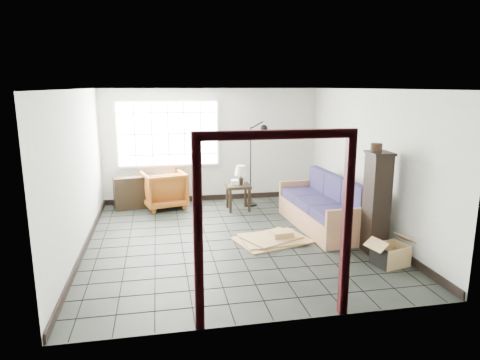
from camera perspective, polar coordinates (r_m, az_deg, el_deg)
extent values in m
plane|color=black|center=(7.62, -0.95, -7.92)|extent=(5.50, 5.50, 0.00)
cube|color=silver|center=(9.96, -3.73, 4.62)|extent=(5.00, 0.02, 2.60)
cube|color=silver|center=(4.66, 4.88, -4.46)|extent=(5.00, 0.02, 2.60)
cube|color=silver|center=(7.28, -20.77, 0.93)|extent=(0.02, 5.50, 2.60)
cube|color=silver|center=(8.08, 16.78, 2.28)|extent=(0.02, 5.50, 2.60)
cube|color=white|center=(7.14, -1.03, 12.03)|extent=(5.00, 5.50, 0.02)
cube|color=black|center=(10.18, -3.62, -2.33)|extent=(4.95, 0.03, 0.12)
cube|color=black|center=(7.60, -19.90, -8.26)|extent=(0.03, 5.45, 0.12)
cube|color=black|center=(8.36, 16.13, -6.11)|extent=(0.03, 5.45, 0.12)
cube|color=silver|center=(9.81, -9.56, 6.12)|extent=(2.32, 0.06, 1.52)
cube|color=white|center=(9.77, -9.56, 6.09)|extent=(2.20, 0.02, 1.40)
cube|color=#380C10|center=(4.64, -5.61, -7.81)|extent=(0.10, 0.08, 2.10)
cube|color=#380C10|center=(5.07, 14.02, -6.35)|extent=(0.10, 0.08, 2.10)
cube|color=#380C10|center=(4.53, 4.91, 6.06)|extent=(1.80, 0.08, 0.10)
cube|color=#AE724E|center=(8.31, 10.66, -4.98)|extent=(0.99, 2.19, 0.39)
cube|color=#AE724E|center=(7.34, 14.36, -6.30)|extent=(0.86, 0.12, 0.68)
cube|color=#AE724E|center=(9.24, 7.81, -2.14)|extent=(0.86, 0.12, 0.68)
cube|color=#AE724E|center=(8.37, 13.16, -2.15)|extent=(0.22, 2.14, 0.75)
cube|color=#1F173B|center=(7.62, 12.85, -4.50)|extent=(0.81, 0.73, 0.17)
cube|color=#1F173B|center=(7.70, 14.99, -2.46)|extent=(0.19, 0.69, 0.56)
cube|color=#1F173B|center=(8.23, 10.60, -3.14)|extent=(0.81, 0.73, 0.17)
cube|color=#1F173B|center=(8.30, 12.61, -1.27)|extent=(0.19, 0.69, 0.56)
cube|color=#1F173B|center=(8.85, 8.67, -1.97)|extent=(0.81, 0.73, 0.17)
cube|color=#1F173B|center=(8.91, 10.56, -0.23)|extent=(0.19, 0.69, 0.56)
imported|color=#925515|center=(9.61, -10.12, -1.00)|extent=(1.05, 1.01, 0.90)
cube|color=black|center=(9.25, -0.25, -0.79)|extent=(0.52, 0.52, 0.06)
cube|color=black|center=(9.09, -1.29, -2.84)|extent=(0.05, 0.05, 0.51)
cube|color=black|center=(9.16, 1.24, -2.71)|extent=(0.05, 0.05, 0.51)
cube|color=black|center=(9.48, -1.70, -2.20)|extent=(0.05, 0.05, 0.51)
cube|color=black|center=(9.55, 0.74, -2.08)|extent=(0.05, 0.05, 0.51)
cylinder|color=black|center=(9.21, 0.12, -0.18)|extent=(0.12, 0.12, 0.15)
cylinder|color=black|center=(9.18, 0.12, 0.59)|extent=(0.03, 0.03, 0.11)
cone|color=beige|center=(9.16, 0.12, 1.30)|extent=(0.30, 0.30, 0.21)
cube|color=silver|center=(9.27, -0.37, -0.27)|extent=(0.28, 0.23, 0.09)
cylinder|color=black|center=(9.26, -1.17, -0.28)|extent=(0.02, 0.06, 0.06)
cylinder|color=black|center=(9.73, 1.39, -3.26)|extent=(0.36, 0.36, 0.03)
cylinder|color=black|center=(9.53, 1.42, 1.85)|extent=(0.03, 0.03, 1.75)
cylinder|color=black|center=(9.42, 2.34, 7.37)|extent=(0.29, 0.10, 0.16)
sphere|color=black|center=(9.44, 3.23, 6.89)|extent=(0.19, 0.19, 0.16)
cube|color=black|center=(9.73, -13.76, -1.58)|extent=(0.97, 0.55, 0.71)
cube|color=black|center=(9.72, -13.76, -1.52)|extent=(0.90, 0.48, 0.03)
cube|color=black|center=(7.16, 17.72, -3.02)|extent=(0.33, 0.43, 1.63)
cube|color=black|center=(6.99, 18.16, 3.43)|extent=(0.37, 0.47, 0.04)
cylinder|color=black|center=(6.95, 17.72, 4.14)|extent=(0.19, 0.19, 0.13)
cube|color=olive|center=(6.99, 19.33, -10.51)|extent=(0.53, 0.46, 0.02)
cube|color=black|center=(6.78, 17.99, -9.77)|extent=(0.10, 0.36, 0.31)
cube|color=olive|center=(7.08, 20.78, -9.03)|extent=(0.10, 0.36, 0.31)
cube|color=olive|center=(6.81, 20.48, -9.87)|extent=(0.45, 0.12, 0.31)
cube|color=olive|center=(7.06, 18.39, -8.93)|extent=(0.45, 0.12, 0.31)
cube|color=olive|center=(6.67, 17.69, -8.20)|extent=(0.25, 0.40, 0.13)
cube|color=olive|center=(7.06, 21.29, -7.33)|extent=(0.25, 0.40, 0.13)
cube|color=olive|center=(7.56, 4.31, -8.01)|extent=(1.42, 1.17, 0.03)
cube|color=olive|center=(7.56, 4.31, -7.82)|extent=(1.14, 0.89, 0.03)
cube|color=olive|center=(7.55, 4.32, -7.64)|extent=(1.11, 0.99, 0.03)
cube|color=olive|center=(7.55, 5.54, -7.13)|extent=(0.39, 0.33, 0.10)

